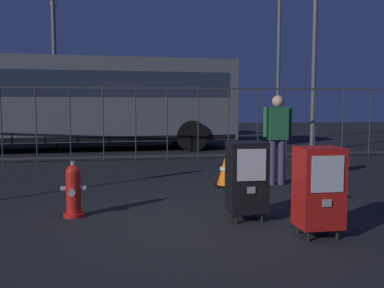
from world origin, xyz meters
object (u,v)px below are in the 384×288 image
fire_hydrant (73,191)px  street_light_far_left (55,58)px  traffic_cone (225,172)px  newspaper_box_primary (247,177)px  street_light_far_right (315,29)px  street_light_near_right (54,35)px  street_light_near_left (279,28)px  newspaper_box_secondary (319,187)px  bus_near (76,99)px  pedestrian (277,134)px  bus_far (46,100)px

fire_hydrant → street_light_far_left: street_light_far_left is taller
traffic_cone → newspaper_box_primary: bearing=-96.3°
newspaper_box_primary → street_light_far_right: size_ratio=0.15×
street_light_far_right → traffic_cone: bearing=-128.0°
street_light_near_right → traffic_cone: bearing=-62.9°
newspaper_box_primary → street_light_near_left: bearing=67.9°
newspaper_box_secondary → bus_near: bearing=110.5°
newspaper_box_primary → street_light_near_right: street_light_near_right is taller
street_light_near_right → pedestrian: bearing=-57.7°
pedestrian → traffic_cone: 1.22m
bus_near → street_light_near_left: size_ratio=1.32×
fire_hydrant → pedestrian: size_ratio=0.45×
newspaper_box_secondary → pedestrian: (0.66, 3.11, 0.38)m
street_light_near_right → fire_hydrant: bearing=-79.9°
pedestrian → street_light_far_right: bearing=59.3°
newspaper_box_secondary → street_light_near_left: (4.05, 12.24, 4.02)m
bus_far → street_light_far_left: street_light_far_left is taller
street_light_near_left → street_light_near_right: bearing=-174.8°
pedestrian → traffic_cone: bearing=-179.1°
pedestrian → fire_hydrant: bearing=-152.9°
pedestrian → street_light_far_right: street_light_far_right is taller
bus_near → street_light_far_right: street_light_far_right is taller
newspaper_box_secondary → bus_far: size_ratio=0.10×
bus_near → street_light_near_left: bearing=11.8°
newspaper_box_secondary → street_light_far_left: street_light_far_left is taller
fire_hydrant → street_light_near_left: 13.58m
newspaper_box_secondary → pedestrian: bearing=78.0°
fire_hydrant → street_light_near_left: street_light_near_left is taller
fire_hydrant → street_light_far_left: bearing=99.5°
newspaper_box_secondary → traffic_cone: 3.13m
newspaper_box_primary → traffic_cone: (0.25, 2.29, -0.31)m
street_light_near_left → street_light_far_left: bearing=153.7°
street_light_near_right → newspaper_box_primary: bearing=-69.3°
bus_near → pedestrian: bearing=-61.2°
newspaper_box_primary → fire_hydrant: bearing=166.8°
traffic_cone → bus_near: bus_near is taller
newspaper_box_primary → bus_near: 9.88m
newspaper_box_primary → bus_near: size_ratio=0.10×
fire_hydrant → newspaper_box_secondary: (2.83, -1.32, 0.22)m
newspaper_box_secondary → traffic_cone: (-0.35, 3.09, -0.31)m
street_light_near_right → street_light_far_right: 8.97m
pedestrian → street_light_near_right: bearing=122.3°
street_light_near_left → street_light_far_right: street_light_near_left is taller
fire_hydrant → newspaper_box_primary: (2.23, -0.52, 0.22)m
newspaper_box_secondary → bus_far: bus_far is taller
fire_hydrant → newspaper_box_primary: 2.30m
bus_far → street_light_near_right: bearing=-79.4°
bus_far → street_light_near_left: (9.56, -2.22, 2.88)m
fire_hydrant → pedestrian: pedestrian is taller
traffic_cone → street_light_far_left: size_ratio=0.08×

